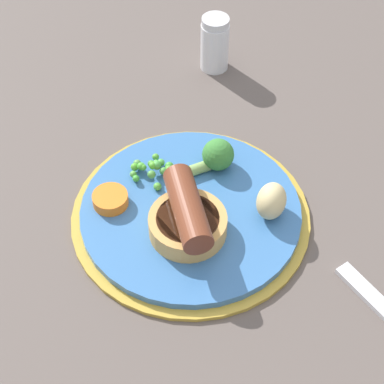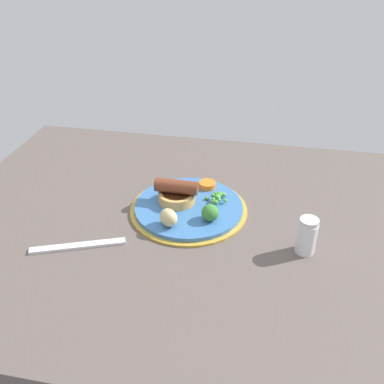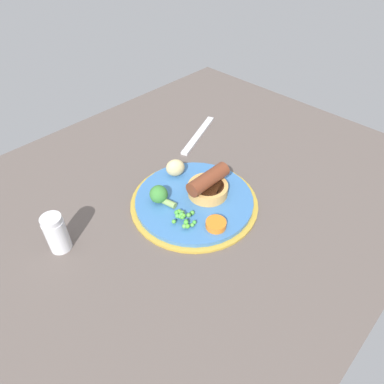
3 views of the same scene
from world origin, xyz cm
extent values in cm
cube|color=#564C47|center=(0.00, 0.00, 1.50)|extent=(110.00, 80.00, 3.00)
cylinder|color=#B79333|center=(2.72, -3.76, 3.25)|extent=(25.23, 25.23, 0.50)
cylinder|color=#386BA8|center=(2.72, -3.76, 3.70)|extent=(23.21, 23.21, 1.40)
cylinder|color=tan|center=(5.56, -4.75, 5.52)|extent=(7.92, 7.92, 2.23)
cylinder|color=#33190C|center=(5.56, -4.75, 6.48)|extent=(6.33, 6.33, 0.30)
cylinder|color=brown|center=(5.56, -4.75, 8.13)|extent=(9.27, 3.07, 3.00)
sphere|color=#549244|center=(-4.33, -8.09, 5.14)|extent=(0.88, 0.88, 0.88)
sphere|color=#429233|center=(-3.42, -6.66, 5.68)|extent=(0.81, 0.81, 0.81)
sphere|color=green|center=(-3.04, -6.12, 5.71)|extent=(0.99, 0.99, 0.99)
sphere|color=#599C33|center=(-3.12, -6.36, 5.71)|extent=(0.81, 0.81, 0.81)
sphere|color=#4E9E33|center=(-4.85, -5.92, 5.12)|extent=(0.78, 0.78, 0.78)
sphere|color=green|center=(-3.60, -5.57, 5.41)|extent=(0.84, 0.84, 0.84)
sphere|color=green|center=(-3.38, -7.57, 5.37)|extent=(0.71, 0.71, 0.71)
sphere|color=#4A9F2C|center=(-3.92, -8.46, 5.10)|extent=(0.88, 0.88, 0.88)
sphere|color=green|center=(-2.98, -4.78, 5.25)|extent=(0.99, 0.99, 0.99)
sphere|color=#529B31|center=(-2.52, -4.91, 5.25)|extent=(0.98, 0.98, 0.98)
sphere|color=green|center=(-2.32, -8.61, 4.99)|extent=(0.75, 0.75, 0.75)
sphere|color=#559232|center=(-2.97, -6.14, 5.66)|extent=(0.89, 0.89, 0.89)
sphere|color=#4A923C|center=(-2.07, -6.93, 5.44)|extent=(0.90, 0.90, 0.90)
sphere|color=green|center=(-3.47, -6.13, 5.58)|extent=(0.79, 0.79, 0.79)
sphere|color=green|center=(-3.03, -6.58, 5.77)|extent=(0.85, 0.85, 0.85)
sphere|color=#509C43|center=(-2.36, -5.59, 5.36)|extent=(0.83, 0.83, 0.83)
sphere|color=#509F3F|center=(-3.01, -8.78, 4.98)|extent=(0.75, 0.75, 0.75)
sphere|color=green|center=(-3.60, -7.79, 5.37)|extent=(0.89, 0.89, 0.89)
sphere|color=#4C9E38|center=(-0.76, -6.58, 4.84)|extent=(0.87, 0.87, 0.87)
sphere|color=#387A33|center=(-2.58, 0.60, 6.16)|extent=(3.53, 3.53, 3.53)
cylinder|color=#7A9E56|center=(-2.11, -1.78, 5.02)|extent=(1.75, 2.94, 1.23)
ellipsoid|color=#CCB77F|center=(5.20, 4.10, 6.29)|extent=(4.95, 4.67, 3.79)
cylinder|color=orange|center=(0.21, -11.76, 5.04)|extent=(4.60, 4.60, 1.28)
cube|color=silver|center=(21.07, 12.41, 3.30)|extent=(17.37, 7.96, 0.60)
cylinder|color=silver|center=(-21.41, 5.29, 6.21)|extent=(3.67, 3.67, 6.41)
cylinder|color=silver|center=(-21.41, 5.29, 9.91)|extent=(3.49, 3.49, 1.00)
camera|label=1|loc=(44.20, -13.77, 56.12)|focal=60.00mm
camera|label=2|loc=(-12.58, 70.55, 55.75)|focal=40.00mm
camera|label=3|loc=(-32.73, -37.50, 50.41)|focal=32.00mm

